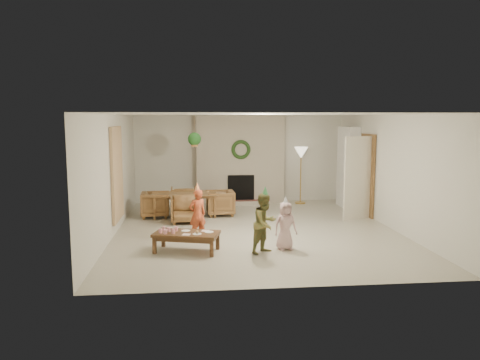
{
  "coord_description": "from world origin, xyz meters",
  "views": [
    {
      "loc": [
        -1.33,
        -9.75,
        2.42
      ],
      "look_at": [
        -0.3,
        0.4,
        1.05
      ],
      "focal_mm": 34.44,
      "sensor_mm": 36.0,
      "label": 1
    }
  ],
  "objects": [
    {
      "name": "dining_chair_near",
      "position": [
        -1.54,
        0.86,
        0.31
      ],
      "size": [
        0.7,
        0.72,
        0.63
      ],
      "primitive_type": "imported",
      "rotation": [
        0.0,
        0.0,
        0.04
      ],
      "color": "brown",
      "rests_on": "floor"
    },
    {
      "name": "floor_lamp_shade",
      "position": [
        1.7,
        3.0,
        1.46
      ],
      "size": [
        0.39,
        0.39,
        0.32
      ],
      "primitive_type": "cone",
      "rotation": [
        3.14,
        0.0,
        0.0
      ],
      "color": "beige",
      "rests_on": "floor_lamp_post"
    },
    {
      "name": "wall_front",
      "position": [
        0.0,
        -3.5,
        1.25
      ],
      "size": [
        7.0,
        0.0,
        7.0
      ],
      "primitive_type": "plane",
      "rotation": [
        -1.57,
        0.0,
        0.0
      ],
      "color": "silver",
      "rests_on": "floor"
    },
    {
      "name": "plate_a",
      "position": [
        -1.49,
        -1.4,
        0.36
      ],
      "size": [
        0.2,
        0.2,
        0.01
      ],
      "primitive_type": "cylinder",
      "rotation": [
        0.0,
        0.0,
        -0.28
      ],
      "color": "white",
      "rests_on": "coffee_table_top"
    },
    {
      "name": "coffee_table_apron",
      "position": [
        -1.48,
        -1.51,
        0.27
      ],
      "size": [
        1.17,
        0.77,
        0.07
      ],
      "primitive_type": "cube",
      "rotation": [
        0.0,
        0.0,
        -0.28
      ],
      "color": "#52341B",
      "rests_on": "floor"
    },
    {
      "name": "cup_e",
      "position": [
        -1.71,
        -1.56,
        0.4
      ],
      "size": [
        0.08,
        0.08,
        0.08
      ],
      "primitive_type": "cylinder",
      "rotation": [
        0.0,
        0.0,
        -0.28
      ],
      "color": "white",
      "rests_on": "coffee_table_top"
    },
    {
      "name": "coffee_table_top",
      "position": [
        -1.48,
        -1.51,
        0.33
      ],
      "size": [
        1.28,
        0.88,
        0.05
      ],
      "primitive_type": "cube",
      "rotation": [
        0.0,
        0.0,
        -0.28
      ],
      "color": "#52341B",
      "rests_on": "floor"
    },
    {
      "name": "floor_lamp_base",
      "position": [
        1.7,
        3.0,
        0.02
      ],
      "size": [
        0.3,
        0.3,
        0.03
      ],
      "primitive_type": "cylinder",
      "color": "gold",
      "rests_on": "floor"
    },
    {
      "name": "party_hat_pink",
      "position": [
        0.34,
        -1.56,
        0.93
      ],
      "size": [
        0.12,
        0.12,
        0.16
      ],
      "primitive_type": "cone",
      "rotation": [
        0.0,
        0.0,
        0.02
      ],
      "color": "silver",
      "rests_on": "child_pink"
    },
    {
      "name": "fireplace_firebox",
      "position": [
        0.0,
        3.12,
        0.45
      ],
      "size": [
        0.75,
        0.12,
        0.75
      ],
      "primitive_type": "cube",
      "color": "black",
      "rests_on": "floor"
    },
    {
      "name": "cup_c",
      "position": [
        -1.85,
        -1.59,
        0.4
      ],
      "size": [
        0.08,
        0.08,
        0.08
      ],
      "primitive_type": "cylinder",
      "rotation": [
        0.0,
        0.0,
        -0.28
      ],
      "color": "white",
      "rests_on": "coffee_table_top"
    },
    {
      "name": "coffee_leg_fl",
      "position": [
        -2.05,
        -1.6,
        0.15
      ],
      "size": [
        0.08,
        0.08,
        0.3
      ],
      "primitive_type": "cube",
      "rotation": [
        0.0,
        0.0,
        -0.28
      ],
      "color": "#52341B",
      "rests_on": "floor"
    },
    {
      "name": "books_row_lower",
      "position": [
        2.8,
        2.15,
        0.59
      ],
      "size": [
        0.2,
        0.4,
        0.24
      ],
      "primitive_type": "cube",
      "color": "#B72134",
      "rests_on": "bookshelf_shelf_a"
    },
    {
      "name": "door_leaf",
      "position": [
        2.58,
        0.82,
        1.0
      ],
      "size": [
        0.77,
        0.32,
        2.0
      ],
      "primitive_type": "cube",
      "rotation": [
        0.0,
        0.0,
        -1.22
      ],
      "color": "beige",
      "rests_on": "floor"
    },
    {
      "name": "curtain_panel",
      "position": [
        -2.96,
        0.2,
        1.25
      ],
      "size": [
        0.06,
        1.2,
        2.0
      ],
      "primitive_type": "cube",
      "color": "beige",
      "rests_on": "wall_left"
    },
    {
      "name": "floor",
      "position": [
        0.0,
        0.0,
        0.0
      ],
      "size": [
        7.0,
        7.0,
        0.0
      ],
      "primitive_type": "plane",
      "color": "#B7B29E",
      "rests_on": "ground"
    },
    {
      "name": "bookshelf_shelf_d",
      "position": [
        2.82,
        2.3,
        1.65
      ],
      "size": [
        0.3,
        0.92,
        0.03
      ],
      "primitive_type": "cube",
      "color": "white",
      "rests_on": "bookshelf_carcass"
    },
    {
      "name": "child_plaid",
      "position": [
        -0.07,
        -1.75,
        0.55
      ],
      "size": [
        0.68,
        0.66,
        1.1
      ],
      "primitive_type": "imported",
      "rotation": [
        0.0,
        0.0,
        0.7
      ],
      "color": "#9C622A",
      "rests_on": "floor"
    },
    {
      "name": "child_red",
      "position": [
        -1.27,
        -0.68,
        0.51
      ],
      "size": [
        0.44,
        0.38,
        1.02
      ],
      "primitive_type": "imported",
      "rotation": [
        0.0,
        0.0,
        3.6
      ],
      "color": "#BE4B28",
      "rests_on": "floor"
    },
    {
      "name": "door_frame",
      "position": [
        2.96,
        1.2,
        1.02
      ],
      "size": [
        0.05,
        0.86,
        2.04
      ],
      "primitive_type": "cube",
      "color": "brown",
      "rests_on": "floor"
    },
    {
      "name": "cup_d",
      "position": [
        -1.8,
        -1.42,
        0.4
      ],
      "size": [
        0.08,
        0.08,
        0.08
      ],
      "primitive_type": "cylinder",
      "rotation": [
        0.0,
        0.0,
        -0.28
      ],
      "color": "white",
      "rests_on": "coffee_table_top"
    },
    {
      "name": "dining_chair_far",
      "position": [
        -1.6,
        2.29,
        0.31
      ],
      "size": [
        0.7,
        0.72,
        0.63
      ],
      "primitive_type": "imported",
      "rotation": [
        0.0,
        0.0,
        3.18
      ],
      "color": "brown",
      "rests_on": "floor"
    },
    {
      "name": "bookshelf_shelf_a",
      "position": [
        2.82,
        2.3,
        0.45
      ],
      "size": [
        0.3,
        0.92,
        0.03
      ],
      "primitive_type": "cube",
      "color": "white",
      "rests_on": "bookshelf_carcass"
    },
    {
      "name": "coffee_leg_br",
      "position": [
        -0.9,
        -1.43,
        0.15
      ],
      "size": [
        0.08,
        0.08,
        0.3
      ],
      "primitive_type": "cube",
      "rotation": [
        0.0,
        0.0,
        -0.28
      ],
      "color": "#52341B",
      "rests_on": "floor"
    },
    {
      "name": "bookshelf_shelf_c",
      "position": [
        2.82,
        2.3,
        1.25
      ],
      "size": [
        0.3,
        0.92,
        0.03
      ],
      "primitive_type": "cube",
      "color": "white",
      "rests_on": "bookshelf_carcass"
    },
    {
      "name": "cup_f",
      "position": [
        -1.66,
        -1.39,
        0.4
      ],
      "size": [
        0.08,
        0.08,
        0.08
      ],
      "primitive_type": "cylinder",
      "rotation": [
        0.0,
        0.0,
        -0.28
      ],
      "color": "white",
      "rests_on": "coffee_table_top"
    },
    {
      "name": "party_hat_plaid",
      "position": [
        -0.07,
        -1.75,
        1.14
      ],
      "size": [
        0.17,
        0.17,
        0.18
      ],
      "primitive_type": "cone",
      "rotation": [
        0.0,
        0.0,
        0.35
      ],
      "color": "#46A557",
      "rests_on": "child_plaid"
    },
    {
      "name": "party_hat_red",
      "position": [
        -1.27,
        -0.68,
        1.06
      ],
      "size": [
        0.15,
        0.15,
        0.19
      ],
      "primitive_type": "cone",
      "rotation": [
        0.0,
        0.0,
        0.11
      ],
      "color": "#E4C14C",
      "rests_on": "child_red"
    },
    {
      "name": "napkin_left",
      "position": [
        -1.48,
        -1.68,
        0.36
      ],
      "size": [
        0.17,
        0.17,
        0.01
      ],
      "primitive_type": "cube",
      "rotation": [
        0.0,
        0.0,
        -0.28
      ],
      "color": "#FDBBBA",
      "rests_on": "coffee_table_top"
    },
    {
      "name": "bookshelf_carcass",
      "position": [
        2.84,
        2.3,
        1.1
      ],
      "size": [
        0.3,
        1.0,
        2.2
      ],
      "primitive_type": "cube",
      "color": "white",
      "rests_on": "floor"
    },
    {
      "name": "hanging_plant_foliage",
      "position": [
        -1.3,
        1.5,
        1.92
      ],
      "size": [
        0.32,
        0.32,
        0.32
      ],
      "primitive_type": "sphere",
      "color": "#174517",
      "rests_on": "hanging_plant_pot"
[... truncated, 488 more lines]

